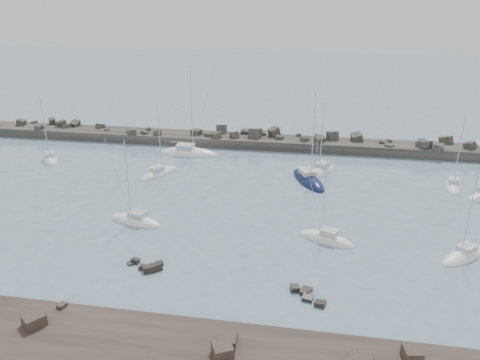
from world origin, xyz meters
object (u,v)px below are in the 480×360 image
sailboat_4 (189,154)px  sailboat_9 (453,186)px  sailboat_7 (308,180)px  sailboat_1 (50,159)px  sailboat_3 (159,174)px  sailboat_8 (326,240)px  sailboat_5 (136,221)px  sailboat_10 (464,256)px  sailboat_6 (321,172)px

sailboat_4 → sailboat_9: sailboat_4 is taller
sailboat_7 → sailboat_9: (22.59, 1.68, -0.01)m
sailboat_1 → sailboat_9: sailboat_1 is taller
sailboat_1 → sailboat_3: (22.08, -3.74, -0.01)m
sailboat_1 → sailboat_8: (49.81, -21.85, 0.00)m
sailboat_5 → sailboat_8: 24.99m
sailboat_7 → sailboat_3: bearing=-177.3°
sailboat_1 → sailboat_10: sailboat_1 is taller
sailboat_7 → sailboat_8: size_ratio=1.38×
sailboat_9 → sailboat_5: bearing=-155.6°
sailboat_7 → sailboat_9: bearing=4.2°
sailboat_10 → sailboat_9: bearing=79.8°
sailboat_3 → sailboat_6: bearing=11.6°
sailboat_4 → sailboat_8: 38.82m
sailboat_5 → sailboat_9: (44.69, 20.29, -0.01)m
sailboat_10 → sailboat_1: bearing=160.6°
sailboat_7 → sailboat_9: sailboat_7 is taller
sailboat_3 → sailboat_1: bearing=170.4°
sailboat_8 → sailboat_9: bearing=46.8°
sailboat_6 → sailboat_8: bearing=-88.0°
sailboat_4 → sailboat_9: 46.11m
sailboat_5 → sailboat_6: (24.15, 22.95, 0.01)m
sailboat_3 → sailboat_7: 24.89m
sailboat_1 → sailboat_8: sailboat_1 is taller
sailboat_1 → sailboat_9: (69.53, -0.87, -0.00)m
sailboat_3 → sailboat_6: sailboat_6 is taller
sailboat_1 → sailboat_7: sailboat_7 is taller
sailboat_6 → sailboat_9: (20.54, -2.66, -0.02)m
sailboat_7 → sailboat_10: sailboat_7 is taller
sailboat_5 → sailboat_7: size_ratio=0.77×
sailboat_4 → sailboat_7: (22.79, -9.82, -0.00)m
sailboat_10 → sailboat_7: bearing=132.2°
sailboat_3 → sailboat_9: size_ratio=1.02×
sailboat_10 → sailboat_5: bearing=177.3°
sailboat_3 → sailboat_10: 47.55m
sailboat_5 → sailboat_4: bearing=91.4°
sailboat_6 → sailboat_7: sailboat_7 is taller
sailboat_1 → sailboat_10: bearing=-19.4°
sailboat_3 → sailboat_4: sailboat_4 is taller
sailboat_3 → sailboat_7: size_ratio=0.78×
sailboat_3 → sailboat_10: (43.44, -19.32, 0.00)m
sailboat_3 → sailboat_5: sailboat_3 is taller
sailboat_5 → sailboat_9: 49.08m
sailboat_5 → sailboat_8: sailboat_5 is taller
sailboat_3 → sailboat_8: size_ratio=1.08×
sailboat_8 → sailboat_1: bearing=156.3°
sailboat_4 → sailboat_5: size_ratio=1.45×
sailboat_6 → sailboat_5: bearing=-136.5°
sailboat_8 → sailboat_10: (15.71, -1.22, -0.02)m
sailboat_1 → sailboat_4: (24.15, 7.27, 0.01)m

